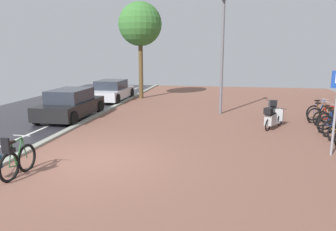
{
  "coord_description": "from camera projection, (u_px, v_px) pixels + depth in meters",
  "views": [
    {
      "loc": [
        3.56,
        -8.27,
        3.09
      ],
      "look_at": [
        1.86,
        1.49,
        1.07
      ],
      "focal_mm": 34.17,
      "sensor_mm": 36.0,
      "label": 1
    }
  ],
  "objects": [
    {
      "name": "bicycle_rack_05",
      "position": [
        328.0,
        118.0,
        13.29
      ],
      "size": [
        1.27,
        0.48,
        0.94
      ],
      "color": "black",
      "rests_on": "ground"
    },
    {
      "name": "lamp_post",
      "position": [
        222.0,
        50.0,
        15.33
      ],
      "size": [
        0.2,
        0.52,
        5.59
      ],
      "color": "slate",
      "rests_on": "ground"
    },
    {
      "name": "bicycle_rack_06",
      "position": [
        320.0,
        115.0,
        13.91
      ],
      "size": [
        1.27,
        0.59,
        0.96
      ],
      "color": "black",
      "rests_on": "ground"
    },
    {
      "name": "parked_car_near",
      "position": [
        71.0,
        104.0,
        14.84
      ],
      "size": [
        1.87,
        4.02,
        1.34
      ],
      "color": "black",
      "rests_on": "ground"
    },
    {
      "name": "bicycle_rack_03",
      "position": [
        335.0,
        124.0,
        12.11
      ],
      "size": [
        1.38,
        0.48,
        1.0
      ],
      "color": "black",
      "rests_on": "ground"
    },
    {
      "name": "scooter_near",
      "position": [
        272.0,
        110.0,
        14.37
      ],
      "size": [
        0.54,
        1.87,
        1.0
      ],
      "color": "black",
      "rests_on": "ground"
    },
    {
      "name": "bicycle_rack_07",
      "position": [
        320.0,
        112.0,
        14.49
      ],
      "size": [
        1.3,
        0.57,
        0.99
      ],
      "color": "black",
      "rests_on": "ground"
    },
    {
      "name": "scooter_mid",
      "position": [
        272.0,
        119.0,
        12.77
      ],
      "size": [
        1.04,
        1.54,
        0.94
      ],
      "color": "black",
      "rests_on": "ground"
    },
    {
      "name": "street_tree",
      "position": [
        140.0,
        25.0,
        20.2
      ],
      "size": [
        2.75,
        2.75,
        6.11
      ],
      "color": "brown",
      "rests_on": "ground"
    },
    {
      "name": "bicycle_rack_04",
      "position": [
        333.0,
        121.0,
        12.69
      ],
      "size": [
        1.4,
        0.48,
        0.99
      ],
      "color": "black",
      "rests_on": "ground"
    },
    {
      "name": "ground",
      "position": [
        144.0,
        164.0,
        8.97
      ],
      "size": [
        21.0,
        40.0,
        0.13
      ],
      "color": "#2B2930"
    },
    {
      "name": "bicycle_foreground",
      "position": [
        15.0,
        161.0,
        7.95
      ],
      "size": [
        0.67,
        1.44,
        1.11
      ],
      "color": "black",
      "rests_on": "ground"
    },
    {
      "name": "parking_sign",
      "position": [
        336.0,
        104.0,
        9.3
      ],
      "size": [
        0.4,
        0.07,
        2.53
      ],
      "color": "gray",
      "rests_on": "ground"
    },
    {
      "name": "parked_car_far",
      "position": [
        111.0,
        91.0,
        20.15
      ],
      "size": [
        1.96,
        3.98,
        1.26
      ],
      "color": "silver",
      "rests_on": "ground"
    }
  ]
}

